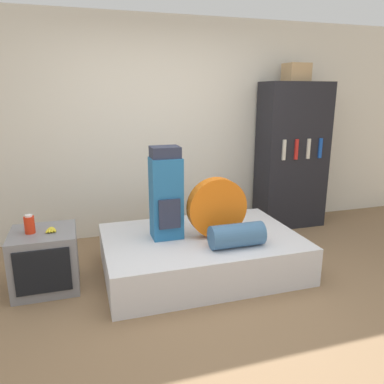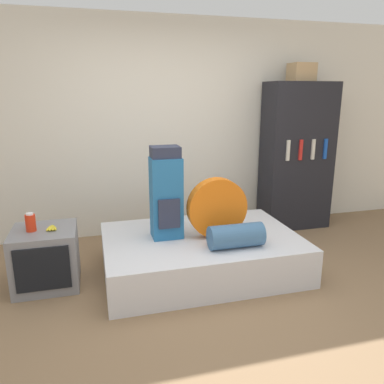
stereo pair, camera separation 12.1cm
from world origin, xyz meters
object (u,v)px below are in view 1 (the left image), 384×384
tent_bag (217,207)px  sleeping_roll (237,235)px  canister (29,224)px  television (45,260)px  backpack (166,194)px  bookshelf (292,156)px  cardboard_box (296,72)px

tent_bag → sleeping_roll: tent_bag is taller
tent_bag → canister: size_ratio=3.47×
sleeping_roll → television: 1.74m
backpack → canister: (-1.22, 0.01, -0.18)m
bookshelf → backpack: bearing=-154.8°
canister → cardboard_box: bearing=16.3°
cardboard_box → bookshelf: bearing=-98.7°
tent_bag → canister: tent_bag is taller
backpack → cardboard_box: cardboard_box is taller
television → canister: 0.36m
sleeping_roll → cardboard_box: bearing=45.1°
tent_bag → cardboard_box: size_ratio=2.04×
sleeping_roll → bookshelf: size_ratio=0.27×
sleeping_roll → cardboard_box: size_ratio=1.76×
backpack → tent_bag: backpack is taller
sleeping_roll → cardboard_box: (1.35, 1.35, 1.49)m
tent_bag → canister: 1.69m
canister → bookshelf: size_ratio=0.09×
bookshelf → cardboard_box: cardboard_box is taller
television → cardboard_box: 3.58m
backpack → television: bearing=179.1°
television → sleeping_roll: bearing=-14.7°
backpack → tent_bag: 0.50m
backpack → bookshelf: bearing=25.2°
sleeping_roll → television: size_ratio=0.89×
tent_bag → canister: (-1.69, 0.13, -0.04)m
tent_bag → television: (-1.59, 0.14, -0.39)m
bookshelf → cardboard_box: bearing=81.3°
sleeping_roll → bookshelf: bookshelf is taller
tent_bag → bookshelf: 1.76m
backpack → canister: size_ratio=5.28×
backpack → cardboard_box: size_ratio=3.10×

